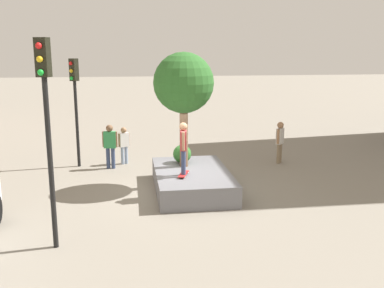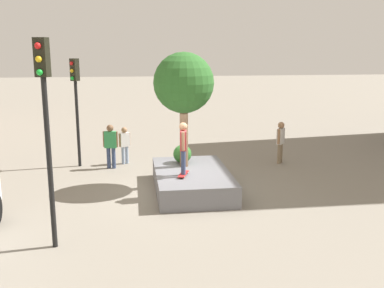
% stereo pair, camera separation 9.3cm
% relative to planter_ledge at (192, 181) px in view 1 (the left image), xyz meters
% --- Properties ---
extents(ground_plane, '(120.00, 120.00, 0.00)m').
position_rel_planter_ledge_xyz_m(ground_plane, '(-0.08, 0.38, -0.34)').
color(ground_plane, gray).
extents(planter_ledge, '(3.95, 2.40, 0.68)m').
position_rel_planter_ledge_xyz_m(planter_ledge, '(0.00, 0.00, 0.00)').
color(planter_ledge, slate).
rests_on(planter_ledge, ground).
extents(plaza_tree, '(2.01, 2.01, 3.84)m').
position_rel_planter_ledge_xyz_m(plaza_tree, '(0.60, 0.19, 3.14)').
color(plaza_tree, brown).
rests_on(plaza_tree, planter_ledge).
extents(boxwood_shrub, '(0.64, 0.64, 0.64)m').
position_rel_planter_ledge_xyz_m(boxwood_shrub, '(1.05, 0.20, 0.66)').
color(boxwood_shrub, '#2D6628').
rests_on(boxwood_shrub, planter_ledge).
extents(skateboard, '(0.82, 0.46, 0.07)m').
position_rel_planter_ledge_xyz_m(skateboard, '(-0.55, 0.35, 0.40)').
color(skateboard, '#A51E1E').
rests_on(skateboard, planter_ledge).
extents(skateboarder, '(0.55, 0.25, 1.64)m').
position_rel_planter_ledge_xyz_m(skateboarder, '(-0.55, 0.35, 1.36)').
color(skateboarder, navy).
rests_on(skateboarder, skateboard).
extents(traffic_light_corner, '(0.37, 0.37, 4.25)m').
position_rel_planter_ledge_xyz_m(traffic_light_corner, '(3.67, 4.05, 2.57)').
color(traffic_light_corner, black).
rests_on(traffic_light_corner, ground).
extents(traffic_light_median, '(0.37, 0.34, 4.87)m').
position_rel_planter_ledge_xyz_m(traffic_light_median, '(-3.76, 3.81, 2.96)').
color(traffic_light_median, black).
rests_on(traffic_light_median, ground).
extents(pedestrian_crossing, '(0.35, 0.46, 1.52)m').
position_rel_planter_ledge_xyz_m(pedestrian_crossing, '(3.80, 2.24, 0.54)').
color(pedestrian_crossing, '#8C9EB7').
rests_on(pedestrian_crossing, ground).
extents(passerby_with_bag, '(0.27, 0.58, 1.74)m').
position_rel_planter_ledge_xyz_m(passerby_with_bag, '(3.18, 2.77, 0.66)').
color(passerby_with_bag, navy).
rests_on(passerby_with_bag, ground).
extents(bystander_watching, '(0.48, 0.43, 1.71)m').
position_rel_planter_ledge_xyz_m(bystander_watching, '(3.05, -4.06, 0.65)').
color(bystander_watching, '#847056').
rests_on(bystander_watching, ground).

